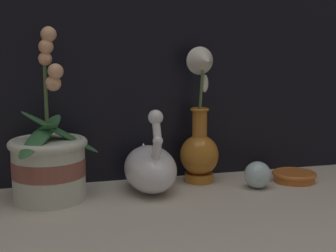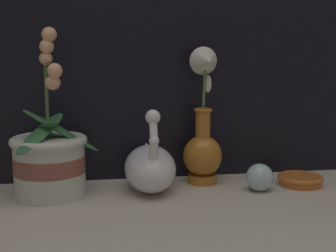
# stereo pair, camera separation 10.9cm
# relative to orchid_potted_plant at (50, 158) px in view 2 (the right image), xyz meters

# --- Properties ---
(ground_plane) EXTENTS (2.80, 2.80, 0.00)m
(ground_plane) POSITION_rel_orchid_potted_plant_xyz_m (0.31, -0.12, -0.09)
(ground_plane) COLOR #BCB2A3
(orchid_potted_plant) EXTENTS (0.20, 0.22, 0.38)m
(orchid_potted_plant) POSITION_rel_orchid_potted_plant_xyz_m (0.00, 0.00, 0.00)
(orchid_potted_plant) COLOR beige
(orchid_potted_plant) RESTS_ON ground_plane
(swan_figurine) EXTENTS (0.12, 0.20, 0.20)m
(swan_figurine) POSITION_rel_orchid_potted_plant_xyz_m (0.23, 0.00, -0.03)
(swan_figurine) COLOR white
(swan_figurine) RESTS_ON ground_plane
(blue_vase) EXTENTS (0.10, 0.11, 0.34)m
(blue_vase) POSITION_rel_orchid_potted_plant_xyz_m (0.37, 0.05, 0.03)
(blue_vase) COLOR #B26B23
(blue_vase) RESTS_ON ground_plane
(glass_sphere) EXTENTS (0.07, 0.07, 0.07)m
(glass_sphere) POSITION_rel_orchid_potted_plant_xyz_m (0.49, -0.04, -0.06)
(glass_sphere) COLOR silver
(glass_sphere) RESTS_ON ground_plane
(amber_dish) EXTENTS (0.11, 0.11, 0.02)m
(amber_dish) POSITION_rel_orchid_potted_plant_xyz_m (0.61, -0.01, -0.07)
(amber_dish) COLOR #C66628
(amber_dish) RESTS_ON ground_plane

